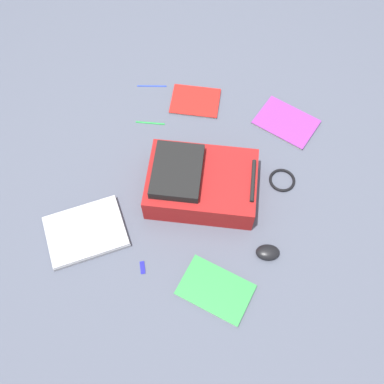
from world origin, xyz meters
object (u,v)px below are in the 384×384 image
at_px(pen_blue, 150,123).
at_px(pen_black, 152,86).
at_px(laptop, 86,232).
at_px(cable_coil, 282,180).
at_px(usb_stick, 142,267).
at_px(backpack, 199,183).
at_px(book_red, 286,122).
at_px(book_blue, 215,290).
at_px(book_manual, 195,101).
at_px(computer_mouse, 268,252).

bearing_deg(pen_blue, pen_black, -163.92).
xyz_separation_m(laptop, pen_black, (-0.82, 0.02, -0.01)).
xyz_separation_m(cable_coil, usb_stick, (0.54, -0.46, -0.00)).
relative_size(backpack, laptop, 1.25).
relative_size(backpack, pen_black, 3.41).
relative_size(book_red, cable_coil, 2.75).
xyz_separation_m(book_blue, book_manual, (-0.87, -0.32, -0.00)).
height_order(book_blue, pen_blue, book_blue).
bearing_deg(book_blue, pen_black, -148.75).
relative_size(laptop, book_blue, 1.31).
height_order(pen_black, usb_stick, same).
bearing_deg(laptop, usb_stick, 73.77).
relative_size(laptop, cable_coil, 3.42).
bearing_deg(usb_stick, cable_coil, 139.33).
xyz_separation_m(backpack, book_blue, (0.41, 0.17, -0.07)).
bearing_deg(cable_coil, book_manual, -123.62).
relative_size(backpack, pen_blue, 3.61).
bearing_deg(book_red, computer_mouse, 3.41).
bearing_deg(pen_blue, computer_mouse, 53.06).
height_order(pen_black, pen_blue, pen_blue).
xyz_separation_m(computer_mouse, pen_blue, (-0.49, -0.65, -0.01)).
bearing_deg(backpack, pen_blue, -132.45).
xyz_separation_m(book_manual, computer_mouse, (0.67, 0.48, 0.01)).
bearing_deg(usb_stick, backpack, 162.13).
bearing_deg(cable_coil, laptop, -57.82).
height_order(book_blue, cable_coil, book_blue).
height_order(laptop, pen_blue, laptop).
height_order(backpack, book_blue, backpack).
bearing_deg(pen_blue, laptop, -7.55).
distance_m(book_red, book_manual, 0.45).
distance_m(backpack, book_manual, 0.49).
bearing_deg(laptop, book_blue, 80.96).
relative_size(backpack, computer_mouse, 5.11).
bearing_deg(pen_blue, book_red, 105.41).
xyz_separation_m(book_blue, pen_black, (-0.91, -0.55, -0.01)).
xyz_separation_m(computer_mouse, cable_coil, (-0.35, -0.00, -0.01)).
bearing_deg(computer_mouse, cable_coil, 165.83).
bearing_deg(backpack, computer_mouse, 59.03).
bearing_deg(book_blue, book_red, 171.76).
bearing_deg(pen_blue, cable_coil, 77.69).
distance_m(book_blue, computer_mouse, 0.26).
bearing_deg(cable_coil, usb_stick, -40.67).
xyz_separation_m(pen_black, pen_blue, (0.22, 0.06, 0.00)).
distance_m(pen_black, pen_blue, 0.23).
xyz_separation_m(laptop, book_blue, (0.09, 0.57, -0.01)).
distance_m(backpack, book_red, 0.55).
height_order(book_red, pen_black, book_red).
xyz_separation_m(backpack, pen_black, (-0.51, -0.38, -0.07)).
height_order(backpack, laptop, backpack).
distance_m(backpack, cable_coil, 0.37).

